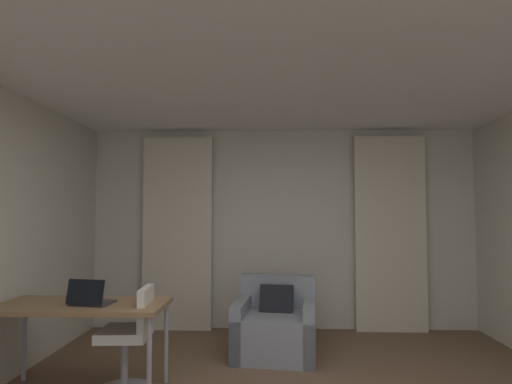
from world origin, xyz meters
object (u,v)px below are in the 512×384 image
object	(u,v)px
desk_chair	(130,346)
desk	(83,311)
laptop	(90,299)
armchair	(276,328)

from	to	relation	value
desk_chair	desk	bearing A→B (deg)	-179.92
desk	laptop	bearing A→B (deg)	-32.49
desk_chair	laptop	bearing A→B (deg)	-169.92
desk	laptop	distance (m)	0.15
laptop	desk_chair	bearing A→B (deg)	10.08
desk_chair	laptop	world-z (taller)	laptop
desk	armchair	bearing A→B (deg)	31.64
desk	laptop	xyz separation A→B (m)	(0.09, -0.06, 0.11)
armchair	desk	size ratio (longest dim) A/B	0.67
desk	desk_chair	bearing A→B (deg)	0.08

